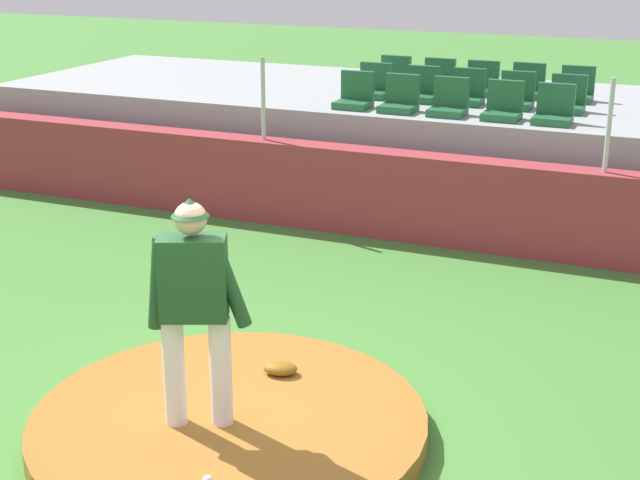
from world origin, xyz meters
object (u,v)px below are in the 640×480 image
(stadium_chair_13, at_px, (527,87))
(stadium_chair_3, at_px, (503,107))
(pitcher, at_px, (194,297))
(stadium_chair_5, at_px, (373,87))
(stadium_chair_9, at_px, (567,100))
(stadium_chair_14, at_px, (576,90))
(stadium_chair_1, at_px, (400,100))
(stadium_chair_2, at_px, (449,103))
(stadium_chair_7, at_px, (467,93))
(stadium_chair_12, at_px, (482,84))
(stadium_chair_0, at_px, (355,96))
(stadium_chair_4, at_px, (554,111))
(stadium_chair_10, at_px, (394,78))
(stadium_chair_11, at_px, (438,81))
(baseball, at_px, (208,480))
(stadium_chair_8, at_px, (516,97))
(fielding_glove, at_px, (280,368))
(stadium_chair_6, at_px, (421,90))

(stadium_chair_13, bearing_deg, stadium_chair_3, 91.25)
(pitcher, distance_m, stadium_chair_5, 7.56)
(stadium_chair_9, xyz_separation_m, stadium_chair_13, (-0.73, 0.93, 0.00))
(stadium_chair_9, relative_size, stadium_chair_14, 1.00)
(pitcher, bearing_deg, stadium_chair_3, 58.96)
(stadium_chair_1, height_order, stadium_chair_2, same)
(stadium_chair_2, distance_m, stadium_chair_7, 0.90)
(stadium_chair_2, bearing_deg, stadium_chair_13, -111.10)
(stadium_chair_14, bearing_deg, stadium_chair_12, 0.12)
(stadium_chair_3, xyz_separation_m, stadium_chair_9, (0.69, 0.86, 0.00))
(stadium_chair_1, bearing_deg, stadium_chair_0, -1.59)
(pitcher, xyz_separation_m, stadium_chair_9, (1.57, 7.41, 0.39))
(stadium_chair_4, distance_m, stadium_chair_13, 1.93)
(stadium_chair_3, height_order, stadium_chair_5, same)
(stadium_chair_10, xyz_separation_m, stadium_chair_11, (0.72, -0.01, 0.00))
(stadium_chair_5, bearing_deg, stadium_chair_10, -91.45)
(stadium_chair_2, height_order, stadium_chair_11, same)
(baseball, relative_size, stadium_chair_14, 0.15)
(baseball, relative_size, stadium_chair_8, 0.15)
(stadium_chair_10, bearing_deg, stadium_chair_14, 179.78)
(stadium_chair_3, height_order, stadium_chair_11, same)
(stadium_chair_7, distance_m, stadium_chair_13, 1.13)
(fielding_glove, distance_m, stadium_chair_5, 6.77)
(stadium_chair_8, bearing_deg, stadium_chair_9, 178.60)
(stadium_chair_0, distance_m, stadium_chair_9, 2.93)
(stadium_chair_2, bearing_deg, stadium_chair_9, -148.70)
(fielding_glove, xyz_separation_m, stadium_chair_11, (-0.76, 7.30, 1.41))
(stadium_chair_3, relative_size, stadium_chair_6, 1.00)
(stadium_chair_4, distance_m, stadium_chair_12, 2.24)
(stadium_chair_11, height_order, stadium_chair_14, same)
(fielding_glove, xyz_separation_m, stadium_chair_5, (-1.51, 6.44, 1.41))
(fielding_glove, bearing_deg, stadium_chair_12, 76.01)
(stadium_chair_2, xyz_separation_m, stadium_chair_9, (1.43, 0.87, 0.00))
(baseball, height_order, stadium_chair_8, stadium_chair_8)
(stadium_chair_13, bearing_deg, stadium_chair_11, 1.52)
(stadium_chair_2, relative_size, stadium_chair_14, 1.00)
(pitcher, distance_m, stadium_chair_14, 8.46)
(stadium_chair_5, distance_m, stadium_chair_9, 2.85)
(stadium_chair_0, distance_m, stadium_chair_6, 1.12)
(stadium_chair_9, distance_m, stadium_chair_13, 1.19)
(fielding_glove, bearing_deg, stadium_chair_13, 70.70)
(stadium_chair_2, distance_m, stadium_chair_6, 1.10)
(baseball, relative_size, stadium_chair_1, 0.15)
(fielding_glove, distance_m, stadium_chair_4, 5.86)
(stadium_chair_6, distance_m, stadium_chair_10, 1.16)
(stadium_chair_7, height_order, stadium_chair_14, same)
(stadium_chair_4, bearing_deg, stadium_chair_14, -90.68)
(stadium_chair_3, distance_m, stadium_chair_9, 1.10)
(stadium_chair_12, relative_size, stadium_chair_13, 1.00)
(stadium_chair_3, distance_m, stadium_chair_10, 2.77)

